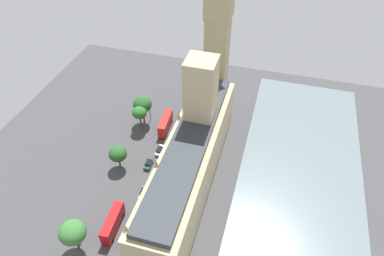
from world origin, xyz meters
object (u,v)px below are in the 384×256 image
parliament_building (191,156)px  street_lamp_slot_10 (82,227)px  street_lamp_slot_11 (150,111)px  car_white_near_tower (160,150)px  plane_tree_by_river_gate (139,113)px  pedestrian_corner (125,251)px  double_decker_bus_trailing (113,223)px  car_yellow_cab_opposite_hall (143,193)px  plane_tree_under_trees (142,105)px  plane_tree_kerbside (118,154)px  car_dark_green_far_end (148,164)px  double_decker_bus_midblock (165,123)px  plane_tree_leading (73,233)px  clock_tower (218,32)px

parliament_building → street_lamp_slot_10: 33.42m
street_lamp_slot_11 → street_lamp_slot_10: bearing=90.1°
car_white_near_tower → street_lamp_slot_11: street_lamp_slot_11 is taller
plane_tree_by_river_gate → pedestrian_corner: bearing=107.0°
double_decker_bus_trailing → car_yellow_cab_opposite_hall: bearing=-108.9°
plane_tree_under_trees → plane_tree_kerbside: bearing=91.6°
car_dark_green_far_end → pedestrian_corner: bearing=98.4°
double_decker_bus_midblock → car_dark_green_far_end: 17.46m
parliament_building → car_dark_green_far_end: parliament_building is taller
parliament_building → plane_tree_by_river_gate: bearing=-36.1°
car_dark_green_far_end → plane_tree_by_river_gate: 18.45m
car_yellow_cab_opposite_hall → double_decker_bus_midblock: bearing=-86.2°
car_white_near_tower → plane_tree_leading: plane_tree_leading is taller
plane_tree_leading → street_lamp_slot_11: (0.42, -50.53, -2.97)m
street_lamp_slot_10 → plane_tree_kerbside: bearing=-87.2°
car_yellow_cab_opposite_hall → double_decker_bus_trailing: 12.60m
plane_tree_leading → street_lamp_slot_11: size_ratio=1.68×
clock_tower → street_lamp_slot_10: size_ratio=9.84×
plane_tree_under_trees → street_lamp_slot_10: plane_tree_under_trees is taller
pedestrian_corner → plane_tree_by_river_gate: 45.52m
clock_tower → car_yellow_cab_opposite_hall: (9.65, 45.30, -27.88)m
street_lamp_slot_11 → plane_tree_leading: bearing=90.5°
car_white_near_tower → double_decker_bus_trailing: bearing=-93.2°
plane_tree_by_river_gate → street_lamp_slot_11: 6.19m
parliament_building → clock_tower: bearing=-87.6°
plane_tree_leading → plane_tree_by_river_gate: (1.77, -45.24, -0.05)m
plane_tree_by_river_gate → car_dark_green_far_end: bearing=119.2°
double_decker_bus_midblock → car_white_near_tower: (-1.76, 10.92, -1.75)m
plane_tree_kerbside → street_lamp_slot_11: bearing=-92.6°
parliament_building → plane_tree_under_trees: 29.94m
clock_tower → car_white_near_tower: clock_tower is taller
plane_tree_leading → plane_tree_by_river_gate: bearing=-87.8°
car_white_near_tower → car_yellow_cab_opposite_hall: 17.06m
parliament_building → car_yellow_cab_opposite_hall: size_ratio=14.27×
plane_tree_leading → plane_tree_under_trees: size_ratio=0.95×
parliament_building → car_yellow_cab_opposite_hall: parliament_building is taller
car_dark_green_far_end → plane_tree_by_river_gate: (8.47, -15.18, 6.18)m
parliament_building → plane_tree_leading: bearing=54.9°
double_decker_bus_midblock → double_decker_bus_trailing: 39.95m
double_decker_bus_midblock → plane_tree_under_trees: 9.82m
car_yellow_cab_opposite_hall → double_decker_bus_trailing: bearing=72.1°
plane_tree_by_river_gate → plane_tree_kerbside: (-0.31, 17.75, -1.51)m
car_white_near_tower → plane_tree_leading: 37.88m
parliament_building → street_lamp_slot_11: size_ratio=10.47×
car_dark_green_far_end → car_yellow_cab_opposite_hall: same height
clock_tower → plane_tree_by_river_gate: (20.68, 19.56, -21.70)m
double_decker_bus_midblock → car_dark_green_far_end: double_decker_bus_midblock is taller
parliament_building → plane_tree_by_river_gate: parliament_building is taller
car_yellow_cab_opposite_hall → street_lamp_slot_10: street_lamp_slot_10 is taller
pedestrian_corner → double_decker_bus_trailing: bearing=31.4°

